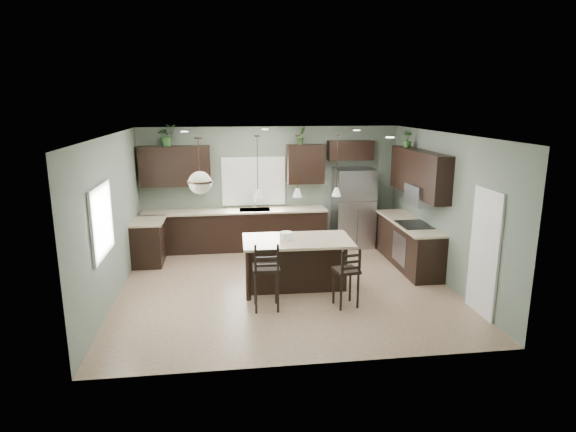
# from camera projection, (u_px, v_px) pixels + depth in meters

# --- Properties ---
(ground) EXTENTS (6.00, 6.00, 0.00)m
(ground) POSITION_uv_depth(u_px,v_px,m) (285.00, 286.00, 8.95)
(ground) COLOR #9E8466
(ground) RESTS_ON ground
(pantry_door) EXTENTS (0.04, 0.82, 2.04)m
(pantry_door) POSITION_uv_depth(u_px,v_px,m) (484.00, 253.00, 7.60)
(pantry_door) COLOR white
(pantry_door) RESTS_ON ground
(window_back) EXTENTS (1.35, 0.02, 1.00)m
(window_back) POSITION_uv_depth(u_px,v_px,m) (254.00, 181.00, 11.18)
(window_back) COLOR white
(window_back) RESTS_ON room_shell
(window_left) EXTENTS (0.02, 1.10, 1.00)m
(window_left) POSITION_uv_depth(u_px,v_px,m) (101.00, 221.00, 7.44)
(window_left) COLOR white
(window_left) RESTS_ON room_shell
(left_return_cabs) EXTENTS (0.60, 0.90, 0.90)m
(left_return_cabs) POSITION_uv_depth(u_px,v_px,m) (149.00, 243.00, 10.14)
(left_return_cabs) COLOR black
(left_return_cabs) RESTS_ON ground
(left_return_countertop) EXTENTS (0.66, 0.96, 0.04)m
(left_return_countertop) POSITION_uv_depth(u_px,v_px,m) (148.00, 221.00, 10.03)
(left_return_countertop) COLOR #C6B596
(left_return_countertop) RESTS_ON left_return_cabs
(back_lower_cabs) EXTENTS (4.20, 0.60, 0.90)m
(back_lower_cabs) POSITION_uv_depth(u_px,v_px,m) (236.00, 231.00, 11.10)
(back_lower_cabs) COLOR black
(back_lower_cabs) RESTS_ON ground
(back_countertop) EXTENTS (4.20, 0.66, 0.04)m
(back_countertop) POSITION_uv_depth(u_px,v_px,m) (235.00, 211.00, 10.97)
(back_countertop) COLOR #C6B596
(back_countertop) RESTS_ON back_lower_cabs
(sink_inset) EXTENTS (0.70, 0.45, 0.01)m
(sink_inset) POSITION_uv_depth(u_px,v_px,m) (255.00, 210.00, 11.02)
(sink_inset) COLOR gray
(sink_inset) RESTS_ON back_countertop
(faucet) EXTENTS (0.02, 0.02, 0.28)m
(faucet) POSITION_uv_depth(u_px,v_px,m) (255.00, 204.00, 10.96)
(faucet) COLOR silver
(faucet) RESTS_ON back_countertop
(back_upper_left) EXTENTS (1.55, 0.34, 0.90)m
(back_upper_left) POSITION_uv_depth(u_px,v_px,m) (175.00, 166.00, 10.71)
(back_upper_left) COLOR black
(back_upper_left) RESTS_ON room_shell
(back_upper_right) EXTENTS (0.85, 0.34, 0.90)m
(back_upper_right) POSITION_uv_depth(u_px,v_px,m) (306.00, 164.00, 11.09)
(back_upper_right) COLOR black
(back_upper_right) RESTS_ON room_shell
(fridge_header) EXTENTS (1.05, 0.34, 0.45)m
(fridge_header) POSITION_uv_depth(u_px,v_px,m) (350.00, 150.00, 11.15)
(fridge_header) COLOR black
(fridge_header) RESTS_ON room_shell
(right_lower_cabs) EXTENTS (0.60, 2.35, 0.90)m
(right_lower_cabs) POSITION_uv_depth(u_px,v_px,m) (408.00, 244.00, 10.03)
(right_lower_cabs) COLOR black
(right_lower_cabs) RESTS_ON ground
(right_countertop) EXTENTS (0.66, 2.35, 0.04)m
(right_countertop) POSITION_uv_depth(u_px,v_px,m) (409.00, 222.00, 9.92)
(right_countertop) COLOR #C6B596
(right_countertop) RESTS_ON right_lower_cabs
(cooktop) EXTENTS (0.58, 0.75, 0.02)m
(cooktop) POSITION_uv_depth(u_px,v_px,m) (414.00, 225.00, 9.65)
(cooktop) COLOR black
(cooktop) RESTS_ON right_countertop
(wall_oven_front) EXTENTS (0.01, 0.72, 0.60)m
(wall_oven_front) POSITION_uv_depth(u_px,v_px,m) (399.00, 249.00, 9.73)
(wall_oven_front) COLOR gray
(wall_oven_front) RESTS_ON right_lower_cabs
(right_upper_cabs) EXTENTS (0.34, 2.35, 0.90)m
(right_upper_cabs) POSITION_uv_depth(u_px,v_px,m) (419.00, 173.00, 9.70)
(right_upper_cabs) COLOR black
(right_upper_cabs) RESTS_ON room_shell
(microwave) EXTENTS (0.40, 0.75, 0.40)m
(microwave) POSITION_uv_depth(u_px,v_px,m) (421.00, 195.00, 9.52)
(microwave) COLOR gray
(microwave) RESTS_ON right_upper_cabs
(refrigerator) EXTENTS (0.90, 0.74, 1.85)m
(refrigerator) POSITION_uv_depth(u_px,v_px,m) (353.00, 208.00, 11.28)
(refrigerator) COLOR #9B99A2
(refrigerator) RESTS_ON ground
(kitchen_island) EXTENTS (1.98, 1.15, 0.92)m
(kitchen_island) POSITION_uv_depth(u_px,v_px,m) (297.00, 264.00, 8.79)
(kitchen_island) COLOR black
(kitchen_island) RESTS_ON ground
(serving_dish) EXTENTS (0.24, 0.24, 0.14)m
(serving_dish) POSITION_uv_depth(u_px,v_px,m) (286.00, 236.00, 8.65)
(serving_dish) COLOR white
(serving_dish) RESTS_ON kitchen_island
(bar_stool_left) EXTENTS (0.44, 0.44, 1.17)m
(bar_stool_left) POSITION_uv_depth(u_px,v_px,m) (266.00, 275.00, 7.85)
(bar_stool_left) COLOR black
(bar_stool_left) RESTS_ON ground
(bar_stool_right) EXTENTS (0.45, 0.45, 1.03)m
(bar_stool_right) POSITION_uv_depth(u_px,v_px,m) (346.00, 277.00, 7.97)
(bar_stool_right) COLOR black
(bar_stool_right) RESTS_ON ground
(pendant_left) EXTENTS (0.17, 0.17, 1.10)m
(pendant_left) POSITION_uv_depth(u_px,v_px,m) (257.00, 167.00, 8.30)
(pendant_left) COLOR silver
(pendant_left) RESTS_ON room_shell
(pendant_center) EXTENTS (0.17, 0.17, 1.10)m
(pendant_center) POSITION_uv_depth(u_px,v_px,m) (298.00, 166.00, 8.38)
(pendant_center) COLOR white
(pendant_center) RESTS_ON room_shell
(pendant_right) EXTENTS (0.17, 0.17, 1.10)m
(pendant_right) POSITION_uv_depth(u_px,v_px,m) (337.00, 166.00, 8.45)
(pendant_right) COLOR white
(pendant_right) RESTS_ON room_shell
(chandelier) EXTENTS (0.42, 0.42, 0.94)m
(chandelier) POSITION_uv_depth(u_px,v_px,m) (199.00, 166.00, 7.83)
(chandelier) COLOR beige
(chandelier) RESTS_ON room_shell
(plant_back_left) EXTENTS (0.52, 0.48, 0.47)m
(plant_back_left) POSITION_uv_depth(u_px,v_px,m) (167.00, 135.00, 10.50)
(plant_back_left) COLOR #254C21
(plant_back_left) RESTS_ON back_upper_left
(plant_back_right) EXTENTS (0.26, 0.24, 0.40)m
(plant_back_right) POSITION_uv_depth(u_px,v_px,m) (301.00, 136.00, 10.89)
(plant_back_right) COLOR #355525
(plant_back_right) RESTS_ON back_upper_right
(plant_right_wall) EXTENTS (0.23, 0.23, 0.35)m
(plant_right_wall) POSITION_uv_depth(u_px,v_px,m) (407.00, 139.00, 10.18)
(plant_right_wall) COLOR #2E5425
(plant_right_wall) RESTS_ON right_upper_cabs
(room_shell) EXTENTS (6.00, 6.00, 6.00)m
(room_shell) POSITION_uv_depth(u_px,v_px,m) (285.00, 197.00, 8.55)
(room_shell) COLOR slate
(room_shell) RESTS_ON ground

